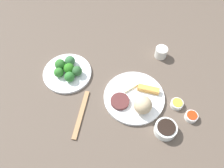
% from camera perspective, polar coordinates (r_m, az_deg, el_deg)
% --- Properties ---
extents(tabletop, '(2.20, 2.20, 0.02)m').
position_cam_1_polar(tabletop, '(1.14, 3.80, -1.30)').
color(tabletop, brown).
rests_on(tabletop, ground).
extents(main_plate, '(0.28, 0.28, 0.02)m').
position_cam_1_polar(main_plate, '(1.10, 5.28, -3.17)').
color(main_plate, white).
rests_on(main_plate, tabletop).
extents(rice_scoop, '(0.08, 0.08, 0.08)m').
position_cam_1_polar(rice_scoop, '(1.03, 7.36, -4.99)').
color(rice_scoop, tan).
rests_on(rice_scoop, main_plate).
extents(spring_roll, '(0.10, 0.06, 0.02)m').
position_cam_1_polar(spring_roll, '(1.10, 8.67, -1.27)').
color(spring_roll, gold).
rests_on(spring_roll, main_plate).
extents(crab_rangoon_wonton, '(0.09, 0.09, 0.01)m').
position_cam_1_polar(crab_rangoon_wonton, '(1.12, 3.63, 0.08)').
color(crab_rangoon_wonton, beige).
rests_on(crab_rangoon_wonton, main_plate).
extents(stir_fry_heap, '(0.08, 0.08, 0.02)m').
position_cam_1_polar(stir_fry_heap, '(1.06, 1.91, -4.15)').
color(stir_fry_heap, '#4F2524').
rests_on(stir_fry_heap, main_plate).
extents(broccoli_plate, '(0.23, 0.23, 0.01)m').
position_cam_1_polar(broccoli_plate, '(1.19, -10.61, 2.57)').
color(broccoli_plate, white).
rests_on(broccoli_plate, tabletop).
extents(broccoli_floret_0, '(0.05, 0.05, 0.05)m').
position_cam_1_polar(broccoli_floret_0, '(1.16, -10.20, 3.65)').
color(broccoli_floret_0, '#29731C').
rests_on(broccoli_floret_0, broccoli_plate).
extents(broccoli_floret_1, '(0.05, 0.05, 0.05)m').
position_cam_1_polar(broccoli_floret_1, '(1.16, -12.58, 2.72)').
color(broccoli_floret_1, '#2E6F27').
rests_on(broccoli_floret_1, broccoli_plate).
extents(broccoli_floret_2, '(0.05, 0.05, 0.05)m').
position_cam_1_polar(broccoli_floret_2, '(1.19, -9.99, 5.45)').
color(broccoli_floret_2, '#326237').
rests_on(broccoli_floret_2, broccoli_plate).
extents(broccoli_floret_3, '(0.05, 0.05, 0.05)m').
position_cam_1_polar(broccoli_floret_3, '(1.18, -12.26, 4.57)').
color(broccoli_floret_3, '#2B6626').
rests_on(broccoli_floret_3, broccoli_plate).
extents(broccoli_floret_4, '(0.05, 0.05, 0.05)m').
position_cam_1_polar(broccoli_floret_4, '(1.13, -10.12, 1.70)').
color(broccoli_floret_4, '#2B6E2A').
rests_on(broccoli_floret_4, broccoli_plate).
extents(broccoli_floret_5, '(0.05, 0.05, 0.05)m').
position_cam_1_polar(broccoli_floret_5, '(1.15, -8.36, 3.07)').
color(broccoli_floret_5, '#2D5C2F').
rests_on(broccoli_floret_5, broccoli_plate).
extents(soy_sauce_bowl, '(0.09, 0.09, 0.04)m').
position_cam_1_polar(soy_sauce_bowl, '(1.03, 12.63, -10.48)').
color(soy_sauce_bowl, white).
rests_on(soy_sauce_bowl, tabletop).
extents(soy_sauce_bowl_liquid, '(0.08, 0.08, 0.00)m').
position_cam_1_polar(soy_sauce_bowl_liquid, '(1.01, 12.87, -9.99)').
color(soy_sauce_bowl_liquid, black).
rests_on(soy_sauce_bowl_liquid, soy_sauce_bowl).
extents(sauce_ramekin_hot_mustard, '(0.05, 0.05, 0.02)m').
position_cam_1_polar(sauce_ramekin_hot_mustard, '(1.11, 15.19, -4.63)').
color(sauce_ramekin_hot_mustard, white).
rests_on(sauce_ramekin_hot_mustard, tabletop).
extents(sauce_ramekin_hot_mustard_liquid, '(0.05, 0.05, 0.00)m').
position_cam_1_polar(sauce_ramekin_hot_mustard_liquid, '(1.10, 15.35, -4.28)').
color(sauce_ramekin_hot_mustard_liquid, gold).
rests_on(sauce_ramekin_hot_mustard_liquid, sauce_ramekin_hot_mustard).
extents(sauce_ramekin_sweet_and_sour, '(0.05, 0.05, 0.02)m').
position_cam_1_polar(sauce_ramekin_sweet_and_sour, '(1.10, 18.39, -7.39)').
color(sauce_ramekin_sweet_and_sour, white).
rests_on(sauce_ramekin_sweet_and_sour, tabletop).
extents(sauce_ramekin_sweet_and_sour_liquid, '(0.05, 0.05, 0.00)m').
position_cam_1_polar(sauce_ramekin_sweet_and_sour_liquid, '(1.09, 18.58, -7.06)').
color(sauce_ramekin_sweet_and_sour_liquid, red).
rests_on(sauce_ramekin_sweet_and_sour_liquid, sauce_ramekin_sweet_and_sour).
extents(teacup, '(0.06, 0.06, 0.06)m').
position_cam_1_polar(teacup, '(1.25, 11.63, 7.41)').
color(teacup, silver).
rests_on(teacup, tabletop).
extents(chopsticks_pair, '(0.12, 0.22, 0.01)m').
position_cam_1_polar(chopsticks_pair, '(1.07, -7.40, -7.15)').
color(chopsticks_pair, '#9D7249').
rests_on(chopsticks_pair, tabletop).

